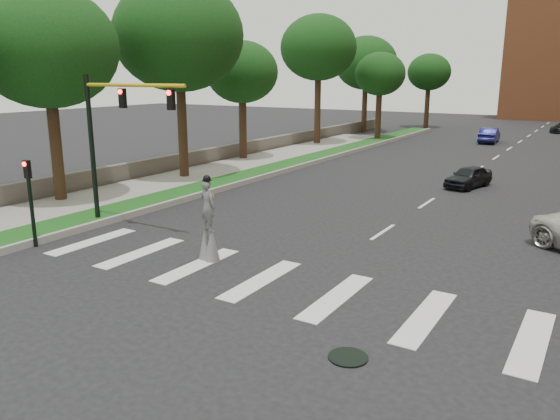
% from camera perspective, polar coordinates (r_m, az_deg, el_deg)
% --- Properties ---
extents(ground_plane, '(160.00, 160.00, 0.00)m').
position_cam_1_polar(ground_plane, '(15.63, 0.02, -9.36)').
color(ground_plane, black).
rests_on(ground_plane, ground).
extents(grass_median, '(2.00, 60.00, 0.25)m').
position_cam_1_polar(grass_median, '(37.91, 0.88, 4.75)').
color(grass_median, '#144815').
rests_on(grass_median, ground).
extents(median_curb, '(0.20, 60.00, 0.28)m').
position_cam_1_polar(median_curb, '(37.39, 2.27, 4.63)').
color(median_curb, gray).
rests_on(median_curb, ground).
extents(sidewalk_left, '(4.00, 60.00, 0.18)m').
position_cam_1_polar(sidewalk_left, '(31.86, -13.04, 2.56)').
color(sidewalk_left, gray).
rests_on(sidewalk_left, ground).
extents(stone_wall, '(0.50, 56.00, 1.10)m').
position_cam_1_polar(stone_wall, '(42.47, -4.19, 6.29)').
color(stone_wall, '#554F48').
rests_on(stone_wall, ground).
extents(manhole, '(0.90, 0.90, 0.04)m').
position_cam_1_polar(manhole, '(12.78, 7.12, -15.02)').
color(manhole, black).
rests_on(manhole, ground).
extents(traffic_signal, '(5.30, 0.23, 6.20)m').
position_cam_1_polar(traffic_signal, '(23.11, -17.27, 8.28)').
color(traffic_signal, black).
rests_on(traffic_signal, ground).
extents(secondary_signal, '(0.25, 0.21, 3.23)m').
position_cam_1_polar(secondary_signal, '(21.72, -24.65, 1.41)').
color(secondary_signal, black).
rests_on(secondary_signal, ground).
extents(stilt_performer, '(0.83, 0.58, 2.97)m').
position_cam_1_polar(stilt_performer, '(18.63, -7.50, -1.79)').
color(stilt_performer, '#301F13').
rests_on(stilt_performer, ground).
extents(car_near, '(2.29, 3.82, 1.22)m').
position_cam_1_polar(car_near, '(32.56, 19.10, 3.32)').
color(car_near, black).
rests_on(car_near, ground).
extents(car_mid, '(1.73, 4.32, 1.40)m').
position_cam_1_polar(car_mid, '(55.01, 21.03, 7.31)').
color(car_mid, '#15164B').
rests_on(car_mid, ground).
extents(tree_1, '(6.65, 6.65, 10.26)m').
position_cam_1_polar(tree_1, '(28.67, -23.24, 15.30)').
color(tree_1, '#301F13').
rests_on(tree_1, ground).
extents(tree_2, '(7.55, 7.55, 11.59)m').
position_cam_1_polar(tree_2, '(33.48, -10.56, 17.45)').
color(tree_2, '#301F13').
rests_on(tree_2, ground).
extents(tree_3, '(5.20, 5.20, 8.59)m').
position_cam_1_polar(tree_3, '(40.42, -4.00, 14.12)').
color(tree_3, '#301F13').
rests_on(tree_3, ground).
extents(tree_4, '(6.68, 6.68, 11.33)m').
position_cam_1_polar(tree_4, '(49.70, 4.04, 16.53)').
color(tree_4, '#301F13').
rests_on(tree_4, ground).
extents(tree_5, '(6.70, 6.70, 10.28)m').
position_cam_1_polar(tree_5, '(61.54, 8.98, 14.91)').
color(tree_5, '#301F13').
rests_on(tree_5, ground).
extents(tree_6, '(4.75, 4.75, 8.29)m').
position_cam_1_polar(tree_6, '(53.68, 10.41, 13.75)').
color(tree_6, '#301F13').
rests_on(tree_6, ground).
extents(tree_7, '(5.00, 5.00, 8.63)m').
position_cam_1_polar(tree_7, '(68.20, 15.32, 13.69)').
color(tree_7, '#301F13').
rests_on(tree_7, ground).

